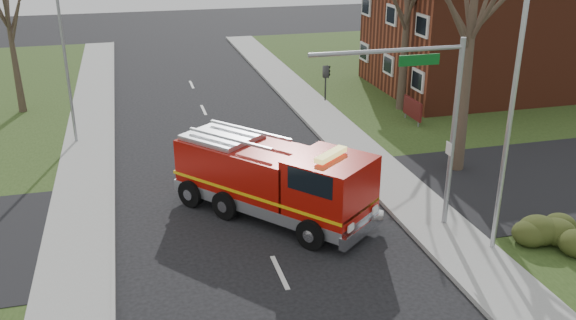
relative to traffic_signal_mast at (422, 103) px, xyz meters
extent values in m
plane|color=black|center=(-5.21, -1.50, -4.71)|extent=(120.00, 120.00, 0.00)
cube|color=gray|center=(0.99, -1.50, -4.63)|extent=(2.40, 80.00, 0.15)
cube|color=gray|center=(-11.41, -1.50, -4.63)|extent=(2.40, 80.00, 0.15)
cube|color=maroon|center=(13.79, 16.50, -1.21)|extent=(15.00, 10.00, 7.00)
cube|color=silver|center=(6.24, 16.50, -2.71)|extent=(0.12, 1.40, 1.20)
cube|color=#501312|center=(5.29, 11.00, -3.81)|extent=(0.12, 2.00, 1.00)
cylinder|color=gray|center=(5.29, 10.20, -4.26)|extent=(0.08, 0.08, 0.90)
cylinder|color=gray|center=(5.29, 11.80, -4.26)|extent=(0.08, 0.08, 0.90)
ellipsoid|color=#2B3212|center=(3.79, -2.50, -4.13)|extent=(2.80, 2.00, 0.90)
cone|color=#3D2E24|center=(4.29, 4.50, 1.29)|extent=(0.64, 0.64, 12.00)
cone|color=#3D2E24|center=(5.79, 13.50, 0.54)|extent=(0.56, 0.56, 10.50)
cone|color=#3D2E24|center=(-15.21, 18.50, -0.21)|extent=(0.44, 0.44, 9.00)
cylinder|color=gray|center=(1.29, 0.00, -1.31)|extent=(0.18, 0.18, 6.80)
cylinder|color=gray|center=(-1.31, 0.00, 1.79)|extent=(5.20, 0.14, 0.14)
cube|color=#0C591E|center=(-0.21, 0.00, 1.44)|extent=(1.40, 0.06, 0.35)
imported|color=black|center=(-3.31, 0.00, 1.44)|extent=(0.22, 0.18, 1.10)
cylinder|color=#B7BABF|center=(1.99, -2.00, -0.51)|extent=(0.16, 0.16, 8.40)
cylinder|color=gray|center=(-12.01, 12.50, -1.21)|extent=(0.14, 0.14, 7.00)
cube|color=#990E07|center=(-5.24, 3.43, -3.20)|extent=(5.17, 5.52, 2.04)
cube|color=#990E07|center=(-2.90, 0.57, -3.05)|extent=(3.56, 3.56, 2.34)
cube|color=#B7BABF|center=(-4.50, 2.53, -4.03)|extent=(6.79, 7.49, 0.44)
cube|color=#E5B20C|center=(-4.50, 2.53, -3.49)|extent=(6.79, 7.50, 0.12)
cube|color=black|center=(-2.22, -0.26, -2.32)|extent=(1.79, 1.49, 0.83)
cube|color=#E5D866|center=(-2.90, 0.57, -1.74)|extent=(1.42, 1.25, 0.18)
cylinder|color=black|center=(-3.81, -0.31, -4.17)|extent=(0.94, 1.04, 1.07)
cylinder|color=black|center=(-1.85, 1.30, -4.17)|extent=(0.94, 1.04, 1.07)
cylinder|color=black|center=(-7.33, 3.99, -4.17)|extent=(0.94, 1.04, 1.07)
cylinder|color=black|center=(-5.37, 5.59, -4.17)|extent=(0.94, 1.04, 1.07)
camera|label=1|loc=(-9.20, -17.47, 5.65)|focal=38.00mm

